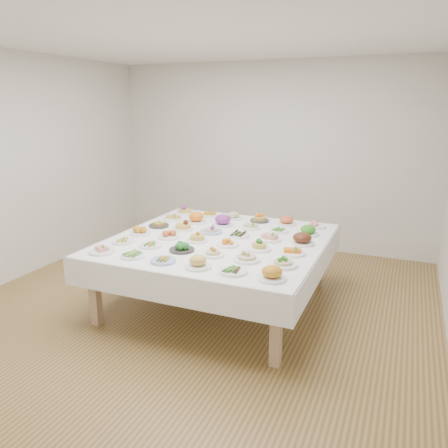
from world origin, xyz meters
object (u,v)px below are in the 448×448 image
at_px(display_table, 219,245).
at_px(dish_18, 159,224).
at_px(dish_35, 314,224).
at_px(dish_0, 102,248).

relative_size(display_table, dish_18, 9.60).
distance_m(display_table, dish_35, 1.23).
height_order(dish_0, dish_35, dish_0).
height_order(display_table, dish_0, dish_0).
bearing_deg(dish_35, display_table, -134.50).
bearing_deg(dish_18, dish_0, -90.54).
distance_m(display_table, dish_0, 1.23).
bearing_deg(dish_0, display_table, 44.87).
relative_size(display_table, dish_35, 9.03).
bearing_deg(dish_18, dish_35, 21.98).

